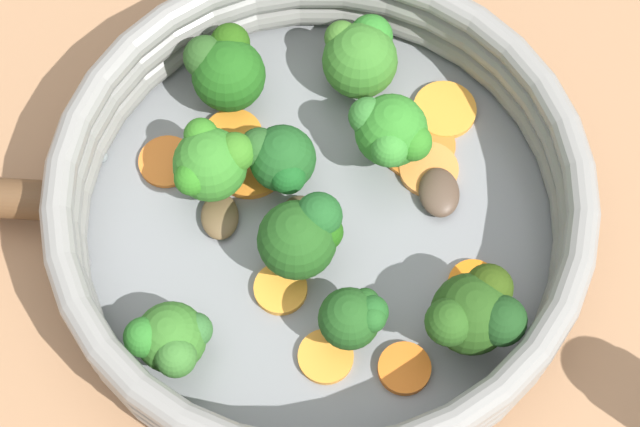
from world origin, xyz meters
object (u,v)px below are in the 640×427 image
at_px(carrot_slice_9, 326,357).
at_px(mushroom_piece_0, 439,192).
at_px(carrot_slice_1, 445,110).
at_px(broccoli_floret_2, 211,162).
at_px(carrot_slice_3, 281,289).
at_px(broccoli_floret_4, 360,56).
at_px(skillet, 320,227).
at_px(broccoli_floret_5, 475,313).
at_px(carrot_slice_7, 250,163).
at_px(broccoli_floret_1, 170,339).
at_px(broccoli_floret_8, 225,69).
at_px(mushroom_piece_2, 304,211).
at_px(broccoli_floret_7, 303,236).
at_px(carrot_slice_0, 233,136).
at_px(carrot_slice_5, 473,285).
at_px(carrot_slice_2, 167,162).
at_px(broccoli_floret_3, 279,159).
at_px(broccoli_floret_0, 354,317).
at_px(carrot_slice_4, 398,372).
at_px(broccoli_floret_6, 391,133).
at_px(mushroom_piece_1, 220,216).
at_px(carrot_slice_8, 418,145).
at_px(carrot_slice_6, 426,165).

xyz_separation_m(carrot_slice_9, mushroom_piece_0, (0.06, -0.11, 0.00)).
xyz_separation_m(carrot_slice_1, broccoli_floret_2, (0.02, 0.15, 0.03)).
relative_size(carrot_slice_3, carrot_slice_9, 0.98).
bearing_deg(broccoli_floret_4, skillet, 138.42).
height_order(carrot_slice_3, broccoli_floret_5, broccoli_floret_5).
xyz_separation_m(carrot_slice_7, broccoli_floret_1, (-0.09, 0.09, 0.02)).
relative_size(broccoli_floret_8, mushroom_piece_2, 2.08).
bearing_deg(broccoli_floret_7, carrot_slice_9, 164.36).
xyz_separation_m(carrot_slice_0, carrot_slice_9, (-0.15, 0.02, -0.00)).
distance_m(carrot_slice_5, broccoli_floret_8, 0.20).
relative_size(carrot_slice_2, broccoli_floret_4, 0.69).
distance_m(carrot_slice_7, broccoli_floret_7, 0.08).
bearing_deg(carrot_slice_2, broccoli_floret_1, 157.97).
distance_m(carrot_slice_9, broccoli_floret_3, 0.12).
xyz_separation_m(carrot_slice_1, broccoli_floret_4, (0.05, 0.04, 0.02)).
bearing_deg(skillet, broccoli_floret_0, 167.59).
bearing_deg(skillet, carrot_slice_4, 177.84).
bearing_deg(carrot_slice_0, carrot_slice_2, 84.95).
distance_m(carrot_slice_0, broccoli_floret_6, 0.10).
bearing_deg(mushroom_piece_1, carrot_slice_1, -89.58).
height_order(carrot_slice_9, mushroom_piece_1, mushroom_piece_1).
distance_m(carrot_slice_3, broccoli_floret_5, 0.12).
bearing_deg(carrot_slice_2, broccoli_floret_3, -126.75).
relative_size(broccoli_floret_3, mushroom_piece_0, 1.42).
distance_m(carrot_slice_0, broccoli_floret_7, 0.10).
xyz_separation_m(carrot_slice_5, broccoli_floret_8, (0.19, 0.07, 0.03)).
distance_m(carrot_slice_4, carrot_slice_8, 0.15).
bearing_deg(carrot_slice_4, carrot_slice_6, -36.79).
distance_m(carrot_slice_2, mushroom_piece_0, 0.17).
height_order(carrot_slice_8, broccoli_floret_3, broccoli_floret_3).
height_order(broccoli_floret_2, broccoli_floret_8, same).
height_order(carrot_slice_3, broccoli_floret_8, broccoli_floret_8).
xyz_separation_m(broccoli_floret_2, mushroom_piece_2, (-0.04, -0.04, -0.03)).
bearing_deg(mushroom_piece_2, carrot_slice_4, -178.95).
relative_size(broccoli_floret_0, mushroom_piece_0, 1.42).
relative_size(skillet, broccoli_floret_4, 5.85).
distance_m(carrot_slice_9, broccoli_floret_6, 0.14).
height_order(carrot_slice_4, broccoli_floret_1, broccoli_floret_1).
xyz_separation_m(carrot_slice_4, carrot_slice_6, (0.11, -0.08, -0.00)).
xyz_separation_m(carrot_slice_1, broccoli_floret_0, (-0.10, 0.12, 0.03)).
bearing_deg(broccoli_floret_3, broccoli_floret_7, 167.45).
xyz_separation_m(carrot_slice_7, mushroom_piece_2, (-0.05, -0.01, 0.00)).
relative_size(carrot_slice_5, carrot_slice_6, 0.83).
relative_size(carrot_slice_2, broccoli_floret_2, 0.67).
bearing_deg(mushroom_piece_0, carrot_slice_7, 51.86).
distance_m(mushroom_piece_1, mushroom_piece_2, 0.05).
xyz_separation_m(carrot_slice_7, broccoli_floret_4, (0.02, -0.09, 0.02)).
bearing_deg(skillet, carrot_slice_5, -141.91).
distance_m(broccoli_floret_1, broccoli_floret_2, 0.11).
xyz_separation_m(carrot_slice_1, carrot_slice_5, (-0.11, 0.05, 0.00)).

